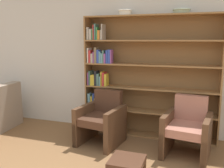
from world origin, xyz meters
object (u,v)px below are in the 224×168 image
Objects in this scene: bowl_copper at (182,11)px; armchair_cushioned at (187,129)px; bookshelf at (138,78)px; armchair_leather at (102,120)px; bowl_brass at (125,12)px; footstool at (127,163)px.

bowl_copper is 0.33× the size of armchair_cushioned.
armchair_leather is at bearing -128.42° from bookshelf.
bowl_brass reaches higher than bowl_copper.
armchair_cushioned is (1.35, 0.00, 0.00)m from armchair_leather.
bowl_copper reaches higher than armchair_cushioned.
bowl_brass is 0.93m from bowl_copper.
bowl_copper is 1.84m from armchair_cushioned.
armchair_leather and armchair_cushioned have the same top height.
armchair_leather is at bearing 123.80° from footstool.
bowl_copper is at bearing -62.48° from armchair_cushioned.
bowl_brass is at bearing -18.25° from armchair_cushioned.
bookshelf is 2.71× the size of armchair_leather.
bookshelf is at bearing -119.90° from armchair_leather.
armchair_cushioned is 1.24m from footstool.
footstool is (-0.64, -1.06, -0.12)m from armchair_cushioned.
bowl_copper is 0.72× the size of footstool.
armchair_leather is 1.35m from armchair_cushioned.
bowl_brass is 0.28× the size of armchair_cushioned.
bowl_brass is 0.28× the size of armchair_leather.
armchair_cushioned is at bearing -26.37° from bowl_brass.
bowl_copper is at bearing -145.72° from armchair_leather.
bowl_brass is 2.52m from footstool.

